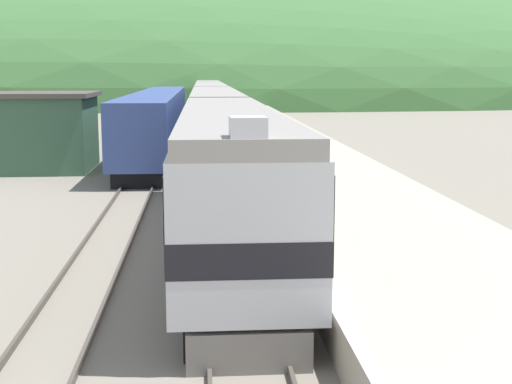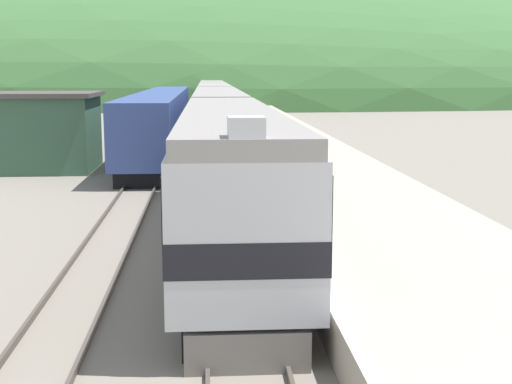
{
  "view_description": "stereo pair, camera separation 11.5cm",
  "coord_description": "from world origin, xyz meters",
  "px_view_note": "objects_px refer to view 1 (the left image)",
  "views": [
    {
      "loc": [
        -0.8,
        4.93,
        5.36
      ],
      "look_at": [
        0.48,
        21.82,
        2.49
      ],
      "focal_mm": 50.0,
      "sensor_mm": 36.0,
      "label": 1
    },
    {
      "loc": [
        -0.68,
        4.93,
        5.36
      ],
      "look_at": [
        0.48,
        21.82,
        2.49
      ],
      "focal_mm": 50.0,
      "sensor_mm": 36.0,
      "label": 2
    }
  ],
  "objects_px": {
    "express_train_lead_car": "(229,172)",
    "carriage_fourth": "(208,96)",
    "carriage_second": "(215,122)",
    "carriage_third": "(210,104)",
    "carriage_fifth": "(206,91)",
    "siding_train": "(158,120)"
  },
  "relations": [
    {
      "from": "express_train_lead_car",
      "to": "carriage_fifth",
      "type": "relative_size",
      "value": 0.87
    },
    {
      "from": "carriage_second",
      "to": "carriage_third",
      "type": "bearing_deg",
      "value": 90.0
    },
    {
      "from": "express_train_lead_car",
      "to": "carriage_fourth",
      "type": "relative_size",
      "value": 0.87
    },
    {
      "from": "express_train_lead_car",
      "to": "carriage_fourth",
      "type": "bearing_deg",
      "value": 90.0
    },
    {
      "from": "express_train_lead_car",
      "to": "carriage_second",
      "type": "xyz_separation_m",
      "value": [
        0.0,
        22.42,
        -0.01
      ]
    },
    {
      "from": "carriage_fourth",
      "to": "carriage_fifth",
      "type": "relative_size",
      "value": 1.0
    },
    {
      "from": "carriage_third",
      "to": "siding_train",
      "type": "relative_size",
      "value": 0.64
    },
    {
      "from": "carriage_fourth",
      "to": "carriage_fifth",
      "type": "distance_m",
      "value": 23.7
    },
    {
      "from": "carriage_second",
      "to": "siding_train",
      "type": "distance_m",
      "value": 6.93
    },
    {
      "from": "carriage_third",
      "to": "carriage_fifth",
      "type": "bearing_deg",
      "value": 90.0
    },
    {
      "from": "carriage_second",
      "to": "carriage_fifth",
      "type": "xyz_separation_m",
      "value": [
        0.0,
        71.1,
        0.0
      ]
    },
    {
      "from": "carriage_second",
      "to": "carriage_third",
      "type": "relative_size",
      "value": 1.0
    },
    {
      "from": "carriage_third",
      "to": "carriage_fourth",
      "type": "distance_m",
      "value": 23.7
    },
    {
      "from": "siding_train",
      "to": "carriage_third",
      "type": "bearing_deg",
      "value": 77.99
    },
    {
      "from": "express_train_lead_car",
      "to": "carriage_fifth",
      "type": "height_order",
      "value": "express_train_lead_car"
    },
    {
      "from": "carriage_third",
      "to": "carriage_fifth",
      "type": "relative_size",
      "value": 1.0
    },
    {
      "from": "carriage_third",
      "to": "carriage_fifth",
      "type": "distance_m",
      "value": 47.4
    },
    {
      "from": "carriage_third",
      "to": "siding_train",
      "type": "distance_m",
      "value": 18.32
    },
    {
      "from": "carriage_third",
      "to": "carriage_fifth",
      "type": "xyz_separation_m",
      "value": [
        0.0,
        47.4,
        0.0
      ]
    },
    {
      "from": "express_train_lead_car",
      "to": "carriage_second",
      "type": "distance_m",
      "value": 22.42
    },
    {
      "from": "carriage_fourth",
      "to": "carriage_third",
      "type": "bearing_deg",
      "value": -90.0
    },
    {
      "from": "carriage_second",
      "to": "carriage_third",
      "type": "height_order",
      "value": "same"
    }
  ]
}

